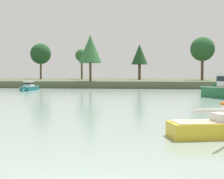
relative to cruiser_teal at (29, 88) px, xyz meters
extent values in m
cube|color=#4C563D|center=(21.30, 39.23, 0.34)|extent=(170.05, 59.05, 1.50)
cone|color=#236B3D|center=(30.42, -11.49, -0.10)|extent=(3.89, 3.77, 3.00)
cylinder|color=silver|center=(25.82, -39.87, 0.84)|extent=(2.45, 0.73, 0.10)
cylinder|color=silver|center=(25.82, -39.87, 0.89)|extent=(2.22, 0.70, 0.14)
cube|color=#196B70|center=(-0.02, 0.59, -0.23)|extent=(1.88, 5.60, 1.22)
cone|color=#196B70|center=(0.08, -2.19, -0.23)|extent=(1.57, 1.61, 1.52)
cube|color=silver|center=(-0.02, 0.59, 0.35)|extent=(1.95, 5.72, 0.05)
cube|color=silver|center=(-0.01, 0.23, 0.83)|extent=(1.42, 2.16, 0.90)
cube|color=#19232D|center=(-0.01, 0.23, 0.92)|extent=(1.45, 2.20, 0.33)
cube|color=beige|center=(-0.01, 0.23, 1.31)|extent=(1.65, 2.42, 0.06)
cylinder|color=silver|center=(-0.01, 0.23, 1.71)|extent=(0.03, 0.03, 0.73)
sphere|color=orange|center=(29.55, -23.27, -0.33)|extent=(0.47, 0.47, 0.47)
torus|color=#333338|center=(29.55, -23.27, -0.05)|extent=(0.12, 0.12, 0.02)
cylinder|color=brown|center=(19.03, 31.64, 4.56)|extent=(0.75, 0.75, 6.93)
cone|color=#1E4723|center=(19.03, 31.64, 8.10)|extent=(4.51, 4.51, 5.51)
cylinder|color=brown|center=(1.80, 36.00, 4.23)|extent=(0.55, 0.55, 6.27)
sphere|color=#2D602D|center=(1.80, 36.00, 8.21)|extent=(3.77, 3.77, 3.77)
cylinder|color=brown|center=(35.41, 28.68, 4.41)|extent=(0.70, 0.70, 6.63)
sphere|color=#235128|center=(35.41, 28.68, 9.13)|extent=(6.24, 6.24, 6.24)
cylinder|color=brown|center=(-12.00, 39.19, 4.32)|extent=(0.58, 0.58, 6.45)
sphere|color=#1E4723|center=(-12.00, 39.19, 8.98)|extent=(6.39, 6.39, 6.39)
cylinder|color=brown|center=(8.93, 13.35, 4.44)|extent=(0.51, 0.51, 6.69)
cone|color=#336B38|center=(8.93, 13.35, 8.23)|extent=(5.03, 5.03, 6.15)
camera|label=1|loc=(22.67, -55.32, 2.59)|focal=50.43mm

